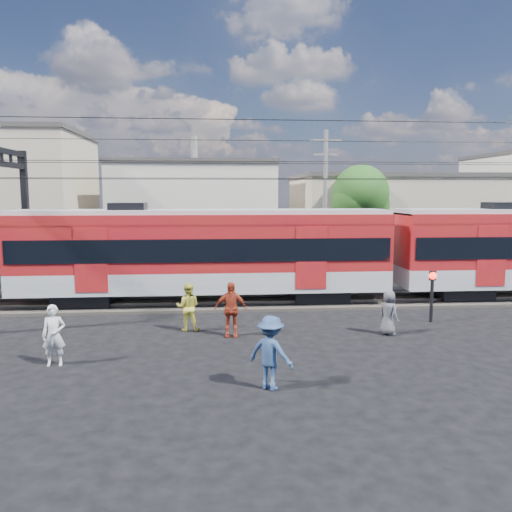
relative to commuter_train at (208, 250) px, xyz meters
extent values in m
plane|color=black|center=(0.70, -8.00, -2.40)|extent=(120.00, 120.00, 0.00)
cube|color=#2D2823|center=(0.70, 0.00, -2.34)|extent=(70.00, 3.40, 0.12)
cube|color=#59544C|center=(0.70, -0.75, -2.22)|extent=(70.00, 0.12, 0.12)
cube|color=#59544C|center=(0.70, 0.75, -2.22)|extent=(70.00, 0.12, 0.12)
cube|color=black|center=(-5.33, 0.00, -2.05)|extent=(2.40, 2.20, 0.70)
cube|color=black|center=(4.91, 0.00, -2.05)|extent=(2.40, 2.20, 0.70)
cube|color=#999BA0|center=(-0.21, 0.00, -1.25)|extent=(16.00, 3.00, 0.90)
cube|color=maroon|center=(-0.21, 0.00, 0.40)|extent=(16.00, 3.00, 2.40)
cube|color=black|center=(-0.21, 0.00, 0.15)|extent=(15.68, 3.08, 0.95)
cube|color=#999BA0|center=(-0.21, 0.00, 1.65)|extent=(16.00, 2.60, 0.25)
cube|color=black|center=(11.47, 0.00, -2.05)|extent=(2.40, 2.20, 0.70)
cube|color=black|center=(-9.30, 4.50, 1.10)|extent=(0.30, 0.30, 7.00)
cylinder|color=black|center=(0.70, -0.70, 3.10)|extent=(70.00, 0.03, 0.03)
cylinder|color=black|center=(0.70, 0.70, 3.10)|extent=(70.00, 0.03, 0.03)
cylinder|color=black|center=(0.70, -0.70, 3.80)|extent=(70.00, 0.03, 0.03)
cylinder|color=black|center=(0.70, 0.70, 3.80)|extent=(70.00, 0.03, 0.03)
cylinder|color=black|center=(0.70, -3.50, 5.10)|extent=(70.00, 0.03, 0.03)
cylinder|color=black|center=(0.70, 3.50, 5.10)|extent=(70.00, 0.03, 0.03)
cube|color=beige|center=(-1.30, 19.00, 1.10)|extent=(12.00, 12.00, 7.00)
cube|color=#3F3D3A|center=(-1.30, 19.00, 4.75)|extent=(12.24, 12.24, 0.30)
cube|color=#B9A58D|center=(14.70, 16.00, 0.60)|extent=(16.00, 10.00, 6.00)
cube|color=#3F3D3A|center=(14.70, 16.00, 3.75)|extent=(16.32, 10.20, 0.30)
cylinder|color=slate|center=(6.70, 7.00, 1.85)|extent=(0.24, 0.24, 8.50)
cube|color=slate|center=(6.70, 7.00, 5.50)|extent=(1.80, 0.12, 0.12)
cube|color=slate|center=(6.70, 7.00, 4.70)|extent=(1.40, 0.12, 0.12)
cylinder|color=#382619|center=(9.70, 10.00, -0.44)|extent=(0.36, 0.36, 3.92)
sphere|color=#214E16|center=(9.70, 10.00, 2.50)|extent=(3.64, 3.64, 3.64)
sphere|color=#214E16|center=(10.30, 10.30, 1.80)|extent=(2.80, 2.80, 2.80)
imported|color=silver|center=(-4.28, -7.65, -1.53)|extent=(0.68, 0.48, 1.75)
imported|color=gold|center=(-0.69, -4.29, -1.54)|extent=(0.88, 0.71, 1.72)
imported|color=navy|center=(1.65, -9.87, -1.47)|extent=(1.38, 1.26, 1.86)
imported|color=#9C311C|center=(0.80, -5.18, -1.45)|extent=(1.14, 0.53, 1.90)
imported|color=#49494E|center=(6.26, -5.37, -1.63)|extent=(0.80, 0.90, 1.55)
cylinder|color=black|center=(8.46, -3.85, -1.48)|extent=(0.12, 0.12, 1.84)
sphere|color=#FF140C|center=(8.46, -3.85, -0.61)|extent=(0.29, 0.29, 0.29)
cube|color=black|center=(8.46, -3.85, -0.61)|extent=(0.26, 0.06, 0.36)
camera|label=1|loc=(0.31, -21.79, 2.45)|focal=35.00mm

